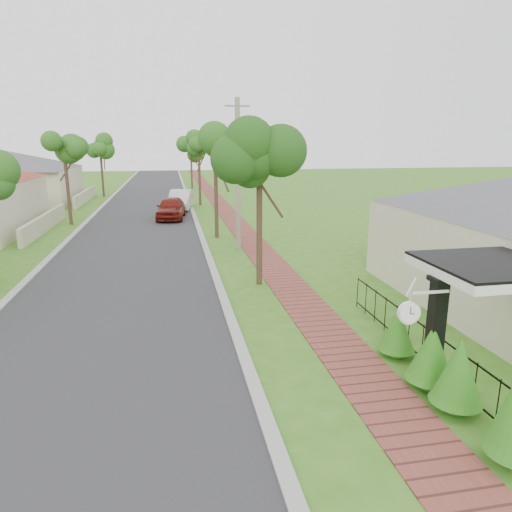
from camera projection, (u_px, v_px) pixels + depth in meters
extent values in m
plane|color=#396A19|center=(223.00, 381.00, 10.36)|extent=(160.00, 160.00, 0.00)
cube|color=#28282B|center=(140.00, 228.00, 28.90)|extent=(7.00, 120.00, 0.02)
cube|color=#9E9E99|center=(198.00, 226.00, 29.55)|extent=(0.30, 120.00, 0.10)
cube|color=#9E9E99|center=(79.00, 230.00, 28.25)|extent=(0.30, 120.00, 0.10)
cube|color=brown|center=(237.00, 224.00, 30.01)|extent=(1.50, 120.00, 0.03)
cube|color=white|center=(496.00, 269.00, 9.82)|extent=(2.90, 2.60, 0.20)
cube|color=black|center=(497.00, 263.00, 9.79)|extent=(2.90, 2.60, 0.06)
cube|color=black|center=(435.00, 332.00, 9.92)|extent=(0.30, 0.30, 2.52)
cube|color=black|center=(430.00, 379.00, 10.19)|extent=(0.48, 0.48, 0.24)
cube|color=black|center=(441.00, 279.00, 9.62)|extent=(0.42, 0.42, 0.10)
cube|color=black|center=(424.00, 326.00, 11.01)|extent=(0.03, 8.00, 0.03)
cube|color=black|center=(421.00, 357.00, 11.20)|extent=(0.03, 8.00, 0.03)
cylinder|color=black|center=(498.00, 403.00, 8.57)|extent=(0.02, 0.02, 1.00)
cylinder|color=black|center=(475.00, 385.00, 9.21)|extent=(0.02, 0.02, 1.00)
cylinder|color=black|center=(455.00, 370.00, 9.85)|extent=(0.02, 0.02, 1.00)
cylinder|color=black|center=(438.00, 356.00, 10.48)|extent=(0.02, 0.02, 1.00)
cylinder|color=black|center=(422.00, 344.00, 11.12)|extent=(0.02, 0.02, 1.00)
cylinder|color=black|center=(409.00, 333.00, 11.75)|extent=(0.02, 0.02, 1.00)
cylinder|color=black|center=(396.00, 323.00, 12.39)|extent=(0.02, 0.02, 1.00)
cylinder|color=black|center=(385.00, 314.00, 13.02)|extent=(0.02, 0.02, 1.00)
cylinder|color=black|center=(375.00, 306.00, 13.66)|extent=(0.02, 0.02, 1.00)
cylinder|color=black|center=(366.00, 299.00, 14.29)|extent=(0.02, 0.02, 1.00)
cylinder|color=black|center=(357.00, 292.00, 14.93)|extent=(0.02, 0.02, 1.00)
cylinder|color=#382619|center=(216.00, 197.00, 25.33)|extent=(0.22, 0.22, 4.55)
sphere|color=#245316|center=(215.00, 153.00, 24.75)|extent=(1.70, 1.70, 1.70)
cylinder|color=#382619|center=(200.00, 176.00, 38.64)|extent=(0.22, 0.22, 4.90)
sphere|color=#245316|center=(199.00, 145.00, 38.01)|extent=(1.70, 1.70, 1.70)
cylinder|color=#382619|center=(192.00, 170.00, 52.07)|extent=(0.22, 0.22, 4.20)
sphere|color=#245316|center=(191.00, 151.00, 51.53)|extent=(1.70, 1.70, 1.70)
cylinder|color=#382619|center=(68.00, 187.00, 29.40)|extent=(0.22, 0.22, 4.90)
sphere|color=#245316|center=(63.00, 146.00, 28.77)|extent=(1.70, 1.70, 1.70)
cylinder|color=#382619|center=(102.00, 173.00, 44.70)|extent=(0.22, 0.22, 4.55)
sphere|color=#245316|center=(100.00, 148.00, 44.12)|extent=(1.70, 1.70, 1.70)
sphere|color=#246514|center=(455.00, 396.00, 9.12)|extent=(0.79, 0.79, 0.79)
cone|color=#246514|center=(459.00, 368.00, 8.97)|extent=(0.90, 0.90, 1.24)
sphere|color=#246514|center=(429.00, 374.00, 10.04)|extent=(0.82, 0.82, 0.82)
cone|color=#246514|center=(432.00, 350.00, 9.89)|extent=(0.93, 0.93, 1.16)
sphere|color=#246514|center=(396.00, 346.00, 11.50)|extent=(0.71, 0.71, 0.71)
cone|color=#246514|center=(398.00, 327.00, 11.38)|extent=(0.80, 0.80, 1.03)
cube|color=#BFB299|center=(45.00, 223.00, 27.78)|extent=(0.25, 10.00, 1.00)
cube|color=beige|center=(7.00, 186.00, 39.74)|extent=(11.00, 10.00, 3.00)
pyramid|color=#4C4C51|center=(3.00, 160.00, 39.18)|extent=(15.56, 15.56, 1.60)
cube|color=#BFB299|center=(85.00, 196.00, 41.12)|extent=(0.25, 10.00, 1.00)
imported|color=#62150E|center=(171.00, 208.00, 31.93)|extent=(2.26, 4.66, 1.53)
imported|color=silver|center=(181.00, 200.00, 36.46)|extent=(2.40, 4.88, 1.54)
cylinder|color=#382619|center=(259.00, 228.00, 16.90)|extent=(0.22, 0.22, 4.36)
sphere|color=#235318|center=(259.00, 165.00, 16.34)|extent=(2.17, 2.17, 2.17)
cylinder|color=gray|center=(238.00, 176.00, 22.28)|extent=(0.24, 0.24, 7.32)
cube|color=gray|center=(237.00, 106.00, 21.48)|extent=(1.20, 0.08, 0.08)
cube|color=white|center=(431.00, 292.00, 9.19)|extent=(0.80, 0.05, 0.05)
cylinder|color=white|center=(410.00, 302.00, 9.16)|extent=(0.02, 0.02, 0.34)
cylinder|color=white|center=(409.00, 313.00, 9.21)|extent=(0.48, 0.10, 0.48)
cylinder|color=white|center=(410.00, 314.00, 9.16)|extent=(0.41, 0.01, 0.41)
cylinder|color=white|center=(407.00, 312.00, 9.27)|extent=(0.41, 0.01, 0.41)
cube|color=black|center=(411.00, 311.00, 9.13)|extent=(0.01, 0.01, 0.16)
cube|color=black|center=(413.00, 314.00, 9.16)|extent=(0.10, 0.01, 0.02)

